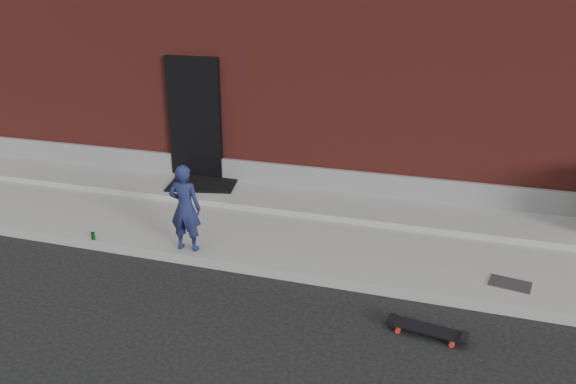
% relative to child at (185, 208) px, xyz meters
% --- Properties ---
extents(ground, '(80.00, 80.00, 0.00)m').
position_rel_child_xyz_m(ground, '(1.41, -0.20, -0.78)').
color(ground, black).
rests_on(ground, ground).
extents(sidewalk, '(20.00, 3.00, 0.15)m').
position_rel_child_xyz_m(sidewalk, '(1.41, 1.30, -0.71)').
color(sidewalk, gray).
rests_on(sidewalk, ground).
extents(apron, '(20.00, 1.20, 0.10)m').
position_rel_child_xyz_m(apron, '(1.41, 2.20, -0.58)').
color(apron, gray).
rests_on(apron, sidewalk).
extents(building, '(20.00, 8.10, 5.00)m').
position_rel_child_xyz_m(building, '(1.41, 6.79, 1.71)').
color(building, maroon).
rests_on(building, ground).
extents(child, '(0.48, 0.33, 1.27)m').
position_rel_child_xyz_m(child, '(0.00, 0.00, 0.00)').
color(child, '#171D41').
rests_on(child, sidewalk).
extents(skateboard, '(0.89, 0.35, 0.10)m').
position_rel_child_xyz_m(skateboard, '(3.45, -0.90, -0.70)').
color(skateboard, red).
rests_on(skateboard, ground).
extents(soda_can, '(0.07, 0.07, 0.11)m').
position_rel_child_xyz_m(soda_can, '(-1.49, -0.15, -0.58)').
color(soda_can, '#17732B').
rests_on(soda_can, sidewalk).
extents(doormat, '(1.39, 1.22, 0.03)m').
position_rel_child_xyz_m(doormat, '(-0.89, 2.37, -0.52)').
color(doormat, black).
rests_on(doormat, apron).
extents(utility_plate, '(0.55, 0.41, 0.02)m').
position_rel_child_xyz_m(utility_plate, '(4.38, 0.33, -0.63)').
color(utility_plate, '#4C4C50').
rests_on(utility_plate, sidewalk).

